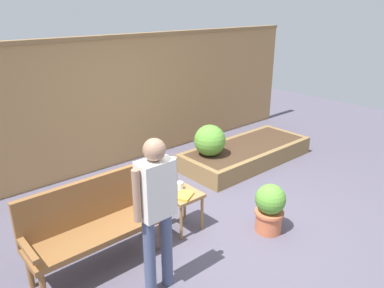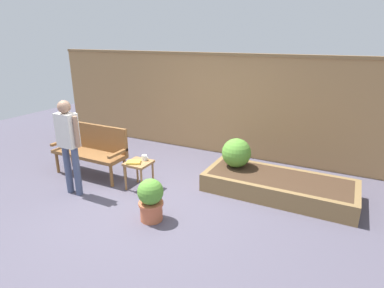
% 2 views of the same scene
% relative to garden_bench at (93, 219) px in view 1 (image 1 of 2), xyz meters
% --- Properties ---
extents(ground_plane, '(14.00, 14.00, 0.00)m').
position_rel_garden_bench_xyz_m(ground_plane, '(1.52, -0.41, -0.54)').
color(ground_plane, '#514C5B').
extents(fence_back, '(8.40, 0.14, 2.16)m').
position_rel_garden_bench_xyz_m(fence_back, '(1.52, 2.19, 0.55)').
color(fence_back, '#A37A4C').
rests_on(fence_back, ground_plane).
extents(garden_bench, '(1.44, 0.48, 0.94)m').
position_rel_garden_bench_xyz_m(garden_bench, '(0.00, 0.00, 0.00)').
color(garden_bench, brown).
rests_on(garden_bench, ground_plane).
extents(side_table, '(0.40, 0.40, 0.48)m').
position_rel_garden_bench_xyz_m(side_table, '(1.12, -0.10, -0.15)').
color(side_table, '#9E7042').
rests_on(side_table, ground_plane).
extents(cup_on_table, '(0.13, 0.09, 0.09)m').
position_rel_garden_bench_xyz_m(cup_on_table, '(1.16, 0.01, -0.02)').
color(cup_on_table, white).
rests_on(cup_on_table, side_table).
extents(book_on_table, '(0.28, 0.25, 0.03)m').
position_rel_garden_bench_xyz_m(book_on_table, '(1.08, -0.18, -0.05)').
color(book_on_table, gold).
rests_on(book_on_table, side_table).
extents(potted_boxwood, '(0.36, 0.36, 0.62)m').
position_rel_garden_bench_xyz_m(potted_boxwood, '(1.86, -0.84, -0.21)').
color(potted_boxwood, '#C66642').
rests_on(potted_boxwood, ground_plane).
extents(raised_planter_bed, '(2.40, 1.00, 0.30)m').
position_rel_garden_bench_xyz_m(raised_planter_bed, '(3.28, 0.76, -0.39)').
color(raised_planter_bed, olive).
rests_on(raised_planter_bed, ground_plane).
extents(shrub_near_bench, '(0.51, 0.51, 0.51)m').
position_rel_garden_bench_xyz_m(shrub_near_bench, '(2.50, 0.88, 0.01)').
color(shrub_near_bench, brown).
rests_on(shrub_near_bench, raised_planter_bed).
extents(person_by_bench, '(0.47, 0.20, 1.56)m').
position_rel_garden_bench_xyz_m(person_by_bench, '(0.28, -0.75, 0.39)').
color(person_by_bench, '#475170').
rests_on(person_by_bench, ground_plane).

